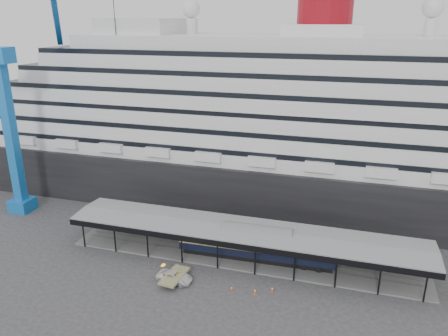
% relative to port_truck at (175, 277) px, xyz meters
% --- Properties ---
extents(ground, '(200.00, 200.00, 0.00)m').
position_rel_port_truck_xyz_m(ground, '(7.77, 4.19, -0.73)').
color(ground, '#343436').
rests_on(ground, ground).
extents(cruise_ship, '(130.00, 30.00, 43.90)m').
position_rel_port_truck_xyz_m(cruise_ship, '(7.81, 36.19, 17.62)').
color(cruise_ship, black).
rests_on(cruise_ship, ground).
extents(platform_canopy, '(56.00, 9.18, 5.30)m').
position_rel_port_truck_xyz_m(platform_canopy, '(7.77, 9.19, 1.63)').
color(platform_canopy, slate).
rests_on(platform_canopy, ground).
extents(crane_blue, '(22.63, 19.19, 47.60)m').
position_rel_port_truck_xyz_m(crane_blue, '(-37.35, 14.81, 19.23)').
color(crane_blue, blue).
rests_on(crane_blue, ground).
extents(port_truck, '(5.45, 2.87, 1.46)m').
position_rel_port_truck_xyz_m(port_truck, '(0.00, 0.00, 0.00)').
color(port_truck, silver).
rests_on(port_truck, ground).
extents(pullman_carriage, '(24.60, 3.93, 24.07)m').
position_rel_port_truck_xyz_m(pullman_carriage, '(9.96, 9.19, 2.17)').
color(pullman_carriage, black).
rests_on(pullman_carriage, ground).
extents(traffic_cone_left, '(0.36, 0.36, 0.65)m').
position_rel_port_truck_xyz_m(traffic_cone_left, '(8.48, 0.20, -0.41)').
color(traffic_cone_left, '#F2360D').
rests_on(traffic_cone_left, ground).
extents(traffic_cone_mid, '(0.50, 0.50, 0.78)m').
position_rel_port_truck_xyz_m(traffic_cone_mid, '(11.77, 0.44, -0.34)').
color(traffic_cone_mid, '#E1500C').
rests_on(traffic_cone_mid, ground).
extents(traffic_cone_right, '(0.46, 0.46, 0.74)m').
position_rel_port_truck_xyz_m(traffic_cone_right, '(13.95, 1.64, -0.36)').
color(traffic_cone_right, '#E13D0C').
rests_on(traffic_cone_right, ground).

